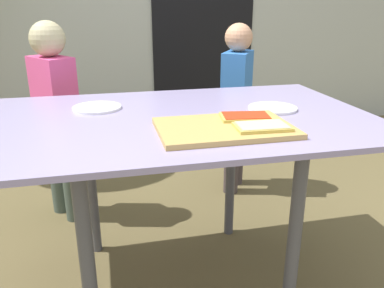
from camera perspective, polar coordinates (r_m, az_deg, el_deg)
ground_plane at (r=1.78m, az=-2.04°, el=-19.65°), size 16.00×16.00×0.00m
house_door at (r=3.58m, az=1.66°, el=17.73°), size 0.90×0.02×2.00m
dining_table at (r=1.46m, az=-2.36°, el=0.84°), size 1.44×0.89×0.75m
cutting_board at (r=1.27m, az=4.74°, el=2.34°), size 0.43×0.29×0.02m
pizza_slice_far_right at (r=1.35m, az=7.82°, el=3.97°), size 0.18×0.13×0.01m
pizza_slice_near_right at (r=1.25m, az=10.14°, el=2.53°), size 0.18×0.12×0.01m
plate_white_right at (r=1.56m, az=11.63°, el=5.12°), size 0.19×0.19×0.01m
plate_white_left at (r=1.58m, az=-13.64°, el=5.16°), size 0.19×0.19×0.01m
child_left at (r=2.15m, az=-19.13°, el=4.60°), size 0.25×0.28×1.06m
child_right at (r=2.39m, az=6.45°, el=6.43°), size 0.25×0.28×1.03m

